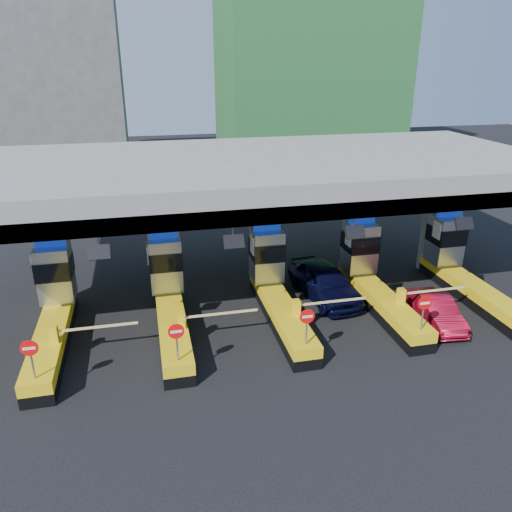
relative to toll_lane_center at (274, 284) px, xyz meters
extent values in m
plane|color=black|center=(0.00, -0.28, -1.40)|extent=(120.00, 120.00, 0.00)
cube|color=slate|center=(0.00, 2.72, 4.85)|extent=(28.00, 12.00, 1.50)
cube|color=#4C4C49|center=(0.00, -2.98, 4.45)|extent=(28.00, 0.60, 0.70)
cube|color=slate|center=(-10.00, 2.72, 1.35)|extent=(1.00, 1.00, 5.50)
cube|color=slate|center=(0.00, 2.72, 1.35)|extent=(1.00, 1.00, 5.50)
cube|color=slate|center=(10.00, 2.72, 1.35)|extent=(1.00, 1.00, 5.50)
cylinder|color=slate|center=(-7.50, -2.98, 3.85)|extent=(0.06, 0.06, 0.50)
cube|color=black|center=(-7.50, -3.18, 3.50)|extent=(0.80, 0.38, 0.54)
cylinder|color=slate|center=(-2.50, -2.98, 3.85)|extent=(0.06, 0.06, 0.50)
cube|color=black|center=(-2.50, -3.18, 3.50)|extent=(0.80, 0.38, 0.54)
cylinder|color=slate|center=(2.50, -2.98, 3.85)|extent=(0.06, 0.06, 0.50)
cube|color=black|center=(2.50, -3.18, 3.50)|extent=(0.80, 0.38, 0.54)
cylinder|color=slate|center=(7.50, -2.98, 3.85)|extent=(0.06, 0.06, 0.50)
cube|color=black|center=(7.50, -3.18, 3.50)|extent=(0.80, 0.38, 0.54)
cube|color=black|center=(-10.00, -1.28, -1.15)|extent=(1.20, 8.00, 0.50)
cube|color=#E5B70C|center=(-10.00, -1.28, -0.65)|extent=(1.20, 8.00, 0.50)
cube|color=#9EA3A8|center=(-10.00, 1.52, 0.90)|extent=(1.50, 1.50, 2.60)
cube|color=black|center=(-10.00, 1.50, 1.20)|extent=(1.56, 1.56, 0.90)
cube|color=#0C2DBF|center=(-10.00, 1.52, 2.48)|extent=(1.30, 0.35, 0.55)
cube|color=white|center=(-10.80, 1.22, 1.60)|extent=(0.06, 0.70, 0.90)
cylinder|color=slate|center=(-10.00, -4.88, 0.25)|extent=(0.07, 0.07, 1.30)
cylinder|color=red|center=(-10.00, -4.91, 0.85)|extent=(0.60, 0.04, 0.60)
cube|color=white|center=(-10.00, -4.93, 0.85)|extent=(0.42, 0.02, 0.10)
cube|color=#E5B70C|center=(-9.65, -2.48, -0.05)|extent=(0.30, 0.35, 0.70)
cube|color=white|center=(-8.00, -2.48, 0.05)|extent=(3.20, 0.08, 0.08)
cube|color=black|center=(-5.00, -1.28, -1.15)|extent=(1.20, 8.00, 0.50)
cube|color=#E5B70C|center=(-5.00, -1.28, -0.65)|extent=(1.20, 8.00, 0.50)
cube|color=#9EA3A8|center=(-5.00, 1.52, 0.90)|extent=(1.50, 1.50, 2.60)
cube|color=black|center=(-5.00, 1.50, 1.20)|extent=(1.56, 1.56, 0.90)
cube|color=#0C2DBF|center=(-5.00, 1.52, 2.48)|extent=(1.30, 0.35, 0.55)
cube|color=white|center=(-5.80, 1.22, 1.60)|extent=(0.06, 0.70, 0.90)
cylinder|color=slate|center=(-5.00, -4.88, 0.25)|extent=(0.07, 0.07, 1.30)
cylinder|color=red|center=(-5.00, -4.91, 0.85)|extent=(0.60, 0.04, 0.60)
cube|color=white|center=(-5.00, -4.93, 0.85)|extent=(0.42, 0.02, 0.10)
cube|color=#E5B70C|center=(-4.65, -2.48, -0.05)|extent=(0.30, 0.35, 0.70)
cube|color=white|center=(-3.00, -2.48, 0.05)|extent=(3.20, 0.08, 0.08)
cube|color=black|center=(0.00, -1.28, -1.15)|extent=(1.20, 8.00, 0.50)
cube|color=#E5B70C|center=(0.00, -1.28, -0.65)|extent=(1.20, 8.00, 0.50)
cube|color=#9EA3A8|center=(0.00, 1.52, 0.90)|extent=(1.50, 1.50, 2.60)
cube|color=black|center=(0.00, 1.50, 1.20)|extent=(1.56, 1.56, 0.90)
cube|color=#0C2DBF|center=(0.00, 1.52, 2.48)|extent=(1.30, 0.35, 0.55)
cube|color=white|center=(-0.80, 1.22, 1.60)|extent=(0.06, 0.70, 0.90)
cylinder|color=slate|center=(0.00, -4.88, 0.25)|extent=(0.07, 0.07, 1.30)
cylinder|color=red|center=(0.00, -4.91, 0.85)|extent=(0.60, 0.04, 0.60)
cube|color=white|center=(0.00, -4.93, 0.85)|extent=(0.42, 0.02, 0.10)
cube|color=#E5B70C|center=(0.35, -2.48, -0.05)|extent=(0.30, 0.35, 0.70)
cube|color=white|center=(2.00, -2.48, 0.05)|extent=(3.20, 0.08, 0.08)
cube|color=black|center=(5.00, -1.28, -1.15)|extent=(1.20, 8.00, 0.50)
cube|color=#E5B70C|center=(5.00, -1.28, -0.65)|extent=(1.20, 8.00, 0.50)
cube|color=#9EA3A8|center=(5.00, 1.52, 0.90)|extent=(1.50, 1.50, 2.60)
cube|color=black|center=(5.00, 1.50, 1.20)|extent=(1.56, 1.56, 0.90)
cube|color=#0C2DBF|center=(5.00, 1.52, 2.48)|extent=(1.30, 0.35, 0.55)
cube|color=white|center=(4.20, 1.22, 1.60)|extent=(0.06, 0.70, 0.90)
cylinder|color=slate|center=(5.00, -4.88, 0.25)|extent=(0.07, 0.07, 1.30)
cylinder|color=red|center=(5.00, -4.91, 0.85)|extent=(0.60, 0.04, 0.60)
cube|color=white|center=(5.00, -4.93, 0.85)|extent=(0.42, 0.02, 0.10)
cube|color=#E5B70C|center=(5.35, -2.48, -0.05)|extent=(0.30, 0.35, 0.70)
cube|color=white|center=(7.00, -2.48, 0.05)|extent=(3.20, 0.08, 0.08)
cube|color=black|center=(10.00, -1.28, -1.15)|extent=(1.20, 8.00, 0.50)
cube|color=#E5B70C|center=(10.00, -1.28, -0.65)|extent=(1.20, 8.00, 0.50)
cube|color=#9EA3A8|center=(10.00, 1.52, 0.90)|extent=(1.50, 1.50, 2.60)
cube|color=black|center=(10.00, 1.50, 1.20)|extent=(1.56, 1.56, 0.90)
cube|color=#0C2DBF|center=(10.00, 1.52, 2.48)|extent=(1.30, 0.35, 0.55)
cube|color=white|center=(9.20, 1.22, 1.60)|extent=(0.06, 0.70, 0.90)
cube|color=#E5B70C|center=(10.35, -2.48, -0.05)|extent=(0.30, 0.35, 0.70)
cube|color=#1E5926|center=(12.00, 31.72, 12.60)|extent=(18.00, 12.00, 28.00)
cube|color=#4C4C49|center=(-14.00, 35.72, 7.60)|extent=(14.00, 10.00, 18.00)
imported|color=black|center=(2.83, 0.69, -0.50)|extent=(2.79, 5.52, 1.80)
imported|color=maroon|center=(6.96, -2.96, -0.75)|extent=(1.82, 4.07, 1.30)
camera|label=1|loc=(-5.70, -20.93, 10.15)|focal=35.00mm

